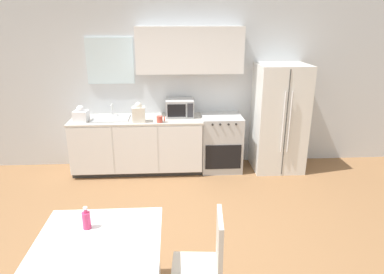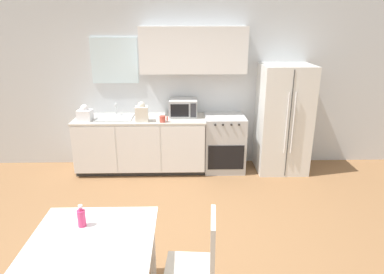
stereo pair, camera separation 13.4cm
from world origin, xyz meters
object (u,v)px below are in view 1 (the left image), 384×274
object	(u,v)px
oven_range	(221,142)
dining_chair_side	(209,259)
coffee_mug	(160,119)
drink_bottle	(86,220)
refrigerator	(279,118)
microwave	(180,108)
dining_table	(98,253)

from	to	relation	value
oven_range	dining_chair_side	bearing A→B (deg)	-99.80
oven_range	coffee_mug	world-z (taller)	coffee_mug
drink_bottle	refrigerator	bearing A→B (deg)	48.99
refrigerator	microwave	size ratio (longest dim) A/B	3.88
dining_chair_side	drink_bottle	bearing A→B (deg)	84.97
refrigerator	microwave	distance (m)	1.61
microwave	oven_range	bearing A→B (deg)	-7.85
dining_table	drink_bottle	size ratio (longest dim) A/B	5.03
microwave	dining_table	bearing A→B (deg)	-102.84
microwave	drink_bottle	distance (m)	3.03
refrigerator	oven_range	bearing A→B (deg)	177.99
oven_range	coffee_mug	distance (m)	1.12
refrigerator	microwave	bearing A→B (deg)	175.54
refrigerator	dining_chair_side	size ratio (longest dim) A/B	1.85
oven_range	coffee_mug	size ratio (longest dim) A/B	7.26
microwave	dining_table	world-z (taller)	microwave
microwave	dining_chair_side	xyz separation A→B (m)	(0.15, -3.08, -0.49)
oven_range	microwave	world-z (taller)	microwave
microwave	drink_bottle	size ratio (longest dim) A/B	2.30
oven_range	microwave	size ratio (longest dim) A/B	2.05
oven_range	drink_bottle	world-z (taller)	drink_bottle
coffee_mug	microwave	bearing A→B (deg)	48.63
oven_range	refrigerator	xyz separation A→B (m)	(0.93, -0.03, 0.41)
microwave	coffee_mug	world-z (taller)	microwave
refrigerator	coffee_mug	bearing A→B (deg)	-173.35
dining_chair_side	refrigerator	bearing A→B (deg)	-21.25
drink_bottle	oven_range	bearing A→B (deg)	62.12
oven_range	dining_table	xyz separation A→B (m)	(-1.37, -3.01, 0.19)
coffee_mug	dining_chair_side	size ratio (longest dim) A/B	0.13
coffee_mug	dining_table	size ratio (longest dim) A/B	0.13
dining_table	microwave	bearing A→B (deg)	77.16
oven_range	dining_table	size ratio (longest dim) A/B	0.94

